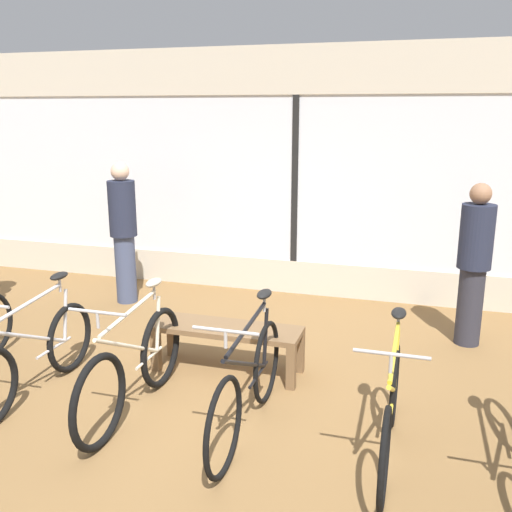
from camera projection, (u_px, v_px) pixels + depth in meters
The scene contains 9 objects.
ground_plane at pixel (203, 411), 4.72m from camera, with size 24.00×24.00×0.00m, color olive.
shop_back_wall at pixel (295, 172), 7.37m from camera, with size 12.00×0.08×3.20m.
bicycle_left at pixel (34, 356), 4.89m from camera, with size 0.46×1.73×1.01m.
bicycle_center_left at pixel (134, 368), 4.62m from camera, with size 0.46×1.74×1.04m.
bicycle_center_right at pixel (248, 384), 4.33m from camera, with size 0.46×1.76×1.03m.
bicycle_right at pixel (391, 409), 4.01m from camera, with size 0.46×1.64×1.01m.
display_bench at pixel (227, 334), 5.36m from camera, with size 1.40×0.44×0.45m.
customer_near_rack at pixel (123, 228), 7.19m from camera, with size 0.49×0.56×1.79m.
customer_by_window at pixel (474, 262), 5.86m from camera, with size 0.46×0.46×1.71m.
Camera 1 is at (1.64, -3.94, 2.42)m, focal length 40.00 mm.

